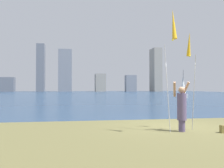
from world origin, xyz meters
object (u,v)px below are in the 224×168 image
(person, at_px, (182,107))
(kite_flag_left, at_px, (173,28))
(bag, at_px, (224,129))
(kite_flag_right, at_px, (189,48))
(sailboat_4, at_px, (183,88))

(person, bearing_deg, kite_flag_left, -141.31)
(bag, bearing_deg, kite_flag_left, -179.85)
(person, bearing_deg, kite_flag_right, 34.08)
(kite_flag_right, distance_m, bag, 3.21)
(person, distance_m, bag, 1.62)
(person, xyz_separation_m, sailboat_4, (13.67, 27.99, 0.73))
(person, relative_size, kite_flag_right, 0.49)
(person, height_order, kite_flag_right, kite_flag_right)
(person, relative_size, sailboat_4, 0.39)
(kite_flag_left, distance_m, sailboat_4, 31.86)
(sailboat_4, bearing_deg, kite_flag_right, -115.48)
(kite_flag_left, relative_size, bag, 14.71)
(bag, bearing_deg, kite_flag_right, 134.99)
(kite_flag_right, xyz_separation_m, bag, (0.85, -0.85, -2.98))
(kite_flag_right, bearing_deg, person, -142.58)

